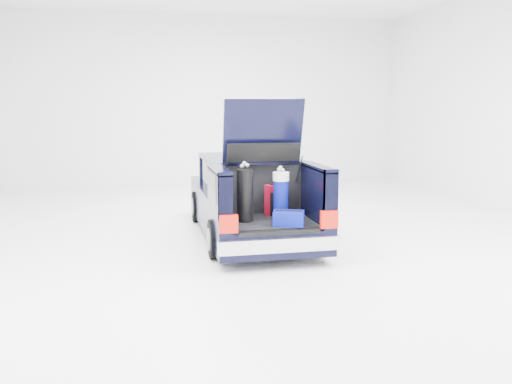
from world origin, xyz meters
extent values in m
plane|color=white|center=(0.00, 0.00, 0.00)|extent=(14.00, 14.00, 0.00)
cube|color=black|center=(0.00, 0.65, 0.50)|extent=(1.75, 3.00, 0.70)
cube|color=black|center=(0.00, 2.22, 0.40)|extent=(1.70, 0.30, 0.50)
cube|color=#B6B6BE|center=(0.00, 2.36, 0.33)|extent=(1.72, 0.10, 0.22)
cube|color=black|center=(0.00, 0.15, 1.12)|extent=(1.55, 1.95, 0.54)
cube|color=black|center=(0.00, 0.15, 1.41)|extent=(1.62, 2.05, 0.06)
cube|color=black|center=(0.00, -1.50, 0.35)|extent=(1.75, 1.30, 0.40)
cube|color=black|center=(0.00, -1.48, 0.57)|extent=(1.32, 1.18, 0.05)
cube|color=black|center=(-0.78, -1.50, 0.97)|extent=(0.20, 1.30, 0.85)
cube|color=black|center=(0.78, -1.50, 0.97)|extent=(0.20, 1.30, 0.85)
cube|color=black|center=(-0.78, -1.50, 1.41)|extent=(0.20, 1.30, 0.06)
cube|color=black|center=(0.78, -1.50, 1.41)|extent=(0.20, 1.30, 0.06)
cube|color=black|center=(0.00, -0.88, 0.97)|extent=(1.36, 0.08, 0.84)
cube|color=#B6B6BE|center=(0.00, -2.18, 0.38)|extent=(1.80, 0.12, 0.20)
cube|color=#9F0F06|center=(-0.74, -2.15, 0.72)|extent=(0.26, 0.07, 0.26)
cube|color=#9F0F06|center=(0.74, -2.15, 0.72)|extent=(0.26, 0.07, 0.26)
cube|color=black|center=(0.00, -2.15, 0.56)|extent=(1.20, 0.06, 0.06)
cube|color=black|center=(0.00, -1.05, 1.96)|extent=(1.28, 0.33, 1.03)
cube|color=black|center=(0.00, -1.01, 2.10)|extent=(0.95, 0.17, 0.54)
cylinder|color=black|center=(-0.82, 1.45, 0.31)|extent=(0.20, 0.62, 0.62)
cylinder|color=slate|center=(-0.82, 1.45, 0.31)|extent=(0.23, 0.36, 0.36)
cylinder|color=black|center=(0.82, 1.45, 0.31)|extent=(0.20, 0.62, 0.62)
cylinder|color=slate|center=(0.82, 1.45, 0.31)|extent=(0.23, 0.36, 0.36)
cylinder|color=black|center=(-0.82, -1.35, 0.31)|extent=(0.20, 0.62, 0.62)
cylinder|color=slate|center=(-0.82, -1.35, 0.31)|extent=(0.23, 0.36, 0.36)
cylinder|color=black|center=(0.82, -1.35, 0.31)|extent=(0.20, 0.62, 0.62)
cylinder|color=slate|center=(0.82, -1.35, 0.31)|extent=(0.23, 0.36, 0.36)
cube|color=maroon|center=(0.20, -1.08, 0.85)|extent=(0.36, 0.29, 0.49)
cube|color=black|center=(0.20, -1.08, 1.11)|extent=(0.20, 0.11, 0.03)
cube|color=black|center=(0.20, -1.17, 0.80)|extent=(0.31, 0.12, 0.38)
cylinder|color=black|center=(-0.38, -1.49, 1.01)|extent=(0.34, 0.35, 0.82)
cube|color=white|center=(-0.38, -1.39, 1.03)|extent=(0.10, 0.05, 0.29)
sphere|color=#99999E|center=(-0.42, -1.47, 1.45)|extent=(0.07, 0.07, 0.07)
sphere|color=#99999E|center=(-0.35, -1.52, 1.47)|extent=(0.07, 0.07, 0.07)
cylinder|color=black|center=(0.19, -1.44, 0.65)|extent=(0.33, 0.33, 0.10)
cylinder|color=#050B72|center=(0.19, -1.44, 0.96)|extent=(0.31, 0.31, 0.53)
cylinder|color=white|center=(0.19, -1.44, 1.27)|extent=(0.33, 0.33, 0.13)
sphere|color=#99999E|center=(0.22, -1.43, 1.37)|extent=(0.06, 0.06, 0.06)
sphere|color=#99999E|center=(0.19, -1.41, 1.41)|extent=(0.06, 0.06, 0.06)
cube|color=#050B72|center=(0.20, -1.90, 0.71)|extent=(0.52, 0.43, 0.21)
cylinder|color=black|center=(0.20, -1.90, 0.82)|extent=(0.38, 0.15, 0.02)
camera|label=1|loc=(-1.89, -9.47, 2.36)|focal=38.00mm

